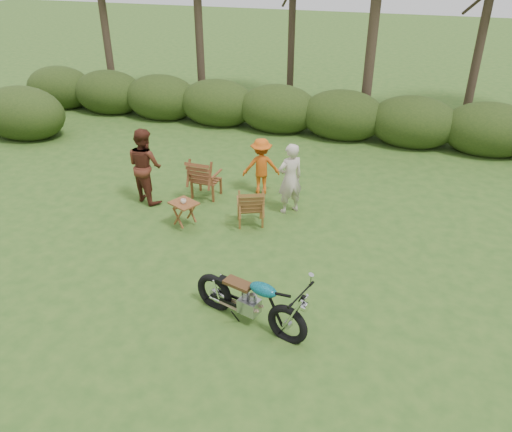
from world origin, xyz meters
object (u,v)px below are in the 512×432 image
(lawn_chair_right, at_px, (250,223))
(child, at_px, (261,192))
(adult_a, at_px, (289,211))
(motorcycle, at_px, (249,321))
(cup, at_px, (183,201))
(adult_b, at_px, (149,200))
(side_table, at_px, (185,215))
(lawn_chair_left, at_px, (207,196))

(lawn_chair_right, xyz_separation_m, child, (-0.25, 1.47, 0.00))
(adult_a, xyz_separation_m, child, (-0.87, 0.70, 0.00))
(motorcycle, height_order, cup, cup)
(cup, distance_m, adult_a, 2.35)
(adult_a, bearing_deg, motorcycle, 51.90)
(motorcycle, distance_m, child, 4.53)
(adult_b, bearing_deg, child, -128.62)
(cup, bearing_deg, adult_b, 146.98)
(side_table, bearing_deg, adult_b, 147.66)
(cup, relative_size, child, 0.09)
(motorcycle, distance_m, adult_b, 4.76)
(motorcycle, height_order, side_table, side_table)
(motorcycle, height_order, adult_b, adult_b)
(adult_b, xyz_separation_m, child, (2.29, 1.18, 0.00))
(adult_a, relative_size, adult_b, 0.92)
(lawn_chair_right, bearing_deg, cup, 1.53)
(child, bearing_deg, motorcycle, 83.05)
(lawn_chair_left, xyz_separation_m, adult_b, (-1.17, -0.60, 0.00))
(cup, height_order, child, child)
(lawn_chair_right, bearing_deg, motorcycle, 85.04)
(lawn_chair_left, distance_m, adult_b, 1.31)
(motorcycle, xyz_separation_m, child, (-1.25, 4.36, 0.00))
(lawn_chair_right, xyz_separation_m, lawn_chair_left, (-1.37, 0.89, 0.00))
(motorcycle, relative_size, cup, 16.62)
(lawn_chair_right, xyz_separation_m, adult_b, (-2.54, 0.29, 0.00))
(lawn_chair_left, distance_m, side_table, 1.47)
(motorcycle, bearing_deg, lawn_chair_right, 124.37)
(cup, distance_m, adult_b, 1.70)
(motorcycle, bearing_deg, adult_b, 153.39)
(lawn_chair_left, relative_size, cup, 8.47)
(side_table, xyz_separation_m, child, (0.97, 2.02, -0.28))
(lawn_chair_left, xyz_separation_m, cup, (0.16, -1.47, 0.60))
(side_table, relative_size, adult_a, 0.36)
(lawn_chair_right, xyz_separation_m, side_table, (-1.22, -0.55, 0.28))
(lawn_chair_left, bearing_deg, lawn_chair_right, 147.91)
(lawn_chair_left, xyz_separation_m, child, (1.12, 0.58, 0.00))
(lawn_chair_left, relative_size, child, 0.73)
(motorcycle, relative_size, child, 1.43)
(side_table, bearing_deg, motorcycle, -46.58)
(adult_b, height_order, child, adult_b)
(lawn_chair_left, bearing_deg, adult_a, 177.44)
(lawn_chair_left, relative_size, adult_a, 0.62)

